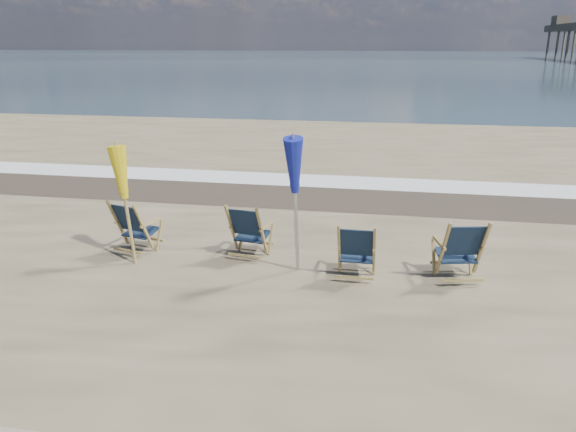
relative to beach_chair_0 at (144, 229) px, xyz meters
name	(u,v)px	position (x,y,z in m)	size (l,w,h in m)	color
ocean	(389,58)	(2.50, 125.71, -0.49)	(400.00, 400.00, 0.00)	#344957
surf_foam	(330,181)	(2.50, 6.01, -0.49)	(200.00, 1.40, 0.01)	silver
wet_sand_strip	(323,196)	(2.50, 4.51, -0.49)	(200.00, 2.60, 0.00)	#42362A
beach_chair_0	(144,229)	(0.00, 0.00, 0.00)	(0.63, 0.71, 0.99)	#122035
beach_chair_1	(262,233)	(2.01, 0.18, 0.00)	(0.63, 0.71, 0.98)	#122035
beach_chair_2	(374,253)	(3.87, -0.36, -0.02)	(0.61, 0.68, 0.95)	#122035
beach_chair_3	(482,251)	(5.46, -0.11, 0.03)	(0.67, 0.75, 1.04)	#122035
umbrella_yellow	(124,179)	(-0.12, -0.29, 0.93)	(0.30, 0.30, 1.94)	olive
umbrella_blue	(296,169)	(2.66, -0.31, 1.21)	(0.30, 0.30, 2.23)	#A5A5AD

